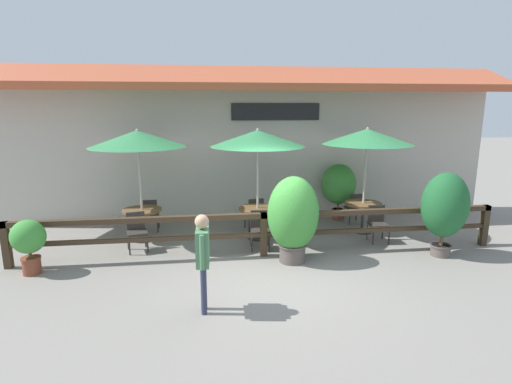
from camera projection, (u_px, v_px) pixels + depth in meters
name	position (u px, v px, depth m)	size (l,w,h in m)	color
ground_plane	(272.00, 276.00, 7.59)	(60.00, 60.00, 0.00)	gray
building_facade	(248.00, 142.00, 11.10)	(14.28, 1.49, 4.23)	#BCB7A8
patio_railing	(264.00, 225.00, 8.46)	(10.40, 0.14, 0.95)	#3D2D1E
patio_umbrella_near	(138.00, 139.00, 9.08)	(2.20, 2.20, 2.65)	#B7B2A8
dining_table_near	(142.00, 215.00, 9.47)	(0.91, 0.91, 0.77)	brown
chair_near_streetside	(137.00, 230.00, 8.83)	(0.51, 0.51, 0.85)	#332D28
chair_near_wallside	(150.00, 213.00, 10.17)	(0.43, 0.43, 0.85)	#332D28
patio_umbrella_middle	(258.00, 138.00, 9.22)	(2.20, 2.20, 2.65)	#B7B2A8
dining_table_middle	(258.00, 214.00, 9.60)	(0.91, 0.91, 0.77)	brown
chair_middle_streetside	(260.00, 228.00, 8.96)	(0.45, 0.45, 0.85)	#332D28
chair_middle_wallside	(255.00, 212.00, 10.29)	(0.49, 0.49, 0.85)	#332D28
patio_umbrella_far	(367.00, 137.00, 9.71)	(2.20, 2.20, 2.65)	#B7B2A8
dining_table_far	(363.00, 209.00, 10.09)	(0.91, 0.91, 0.77)	brown
chair_far_streetside	(378.00, 222.00, 9.43)	(0.44, 0.44, 0.85)	#332D28
chair_far_wallside	(355.00, 207.00, 10.84)	(0.45, 0.45, 0.85)	#332D28
potted_plant_tall_tropical	(293.00, 216.00, 8.09)	(1.05, 0.94, 1.79)	#564C47
potted_plant_broad_leaf	(29.00, 241.00, 7.54)	(0.63, 0.57, 1.07)	brown
potted_plant_entrance_palm	(445.00, 207.00, 8.38)	(0.98, 0.88, 1.82)	#564C47
potted_plant_corner_fern	(339.00, 185.00, 11.13)	(0.96, 0.87, 1.58)	brown
pedestrian	(203.00, 250.00, 6.06)	(0.21, 0.56, 1.58)	#2D334C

